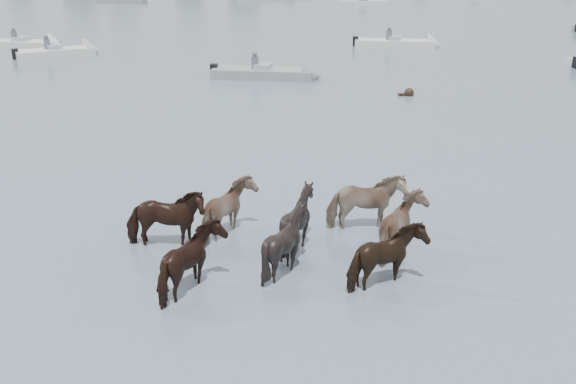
{
  "coord_description": "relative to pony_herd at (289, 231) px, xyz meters",
  "views": [
    {
      "loc": [
        -1.38,
        -12.27,
        6.33
      ],
      "look_at": [
        -0.34,
        1.23,
        1.1
      ],
      "focal_mm": 40.01,
      "sensor_mm": 36.0,
      "label": 1
    }
  ],
  "objects": [
    {
      "name": "ground",
      "position": [
        0.38,
        -0.26,
        -0.58
      ],
      "size": [
        400.0,
        400.0,
        0.0
      ],
      "primitive_type": "plane",
      "color": "slate",
      "rests_on": "ground"
    },
    {
      "name": "pony_herd",
      "position": [
        0.0,
        0.0,
        0.0
      ],
      "size": [
        6.81,
        4.17,
        1.54
      ],
      "color": "black",
      "rests_on": "ground"
    },
    {
      "name": "swimming_pony",
      "position": [
        6.57,
        15.42,
        -0.48
      ],
      "size": [
        0.72,
        0.44,
        0.44
      ],
      "color": "black",
      "rests_on": "ground"
    },
    {
      "name": "motorboat_a",
      "position": [
        -11.37,
        27.86,
        -0.36
      ],
      "size": [
        5.14,
        3.54,
        1.92
      ],
      "rotation": [
        0.0,
        0.0,
        0.44
      ],
      "color": "silver",
      "rests_on": "ground"
    },
    {
      "name": "motorboat_b",
      "position": [
        0.99,
        19.82,
        -0.36
      ],
      "size": [
        5.79,
        2.8,
        1.92
      ],
      "rotation": [
        0.0,
        0.0,
        -0.23
      ],
      "color": "gray",
      "rests_on": "ground"
    },
    {
      "name": "motorboat_c",
      "position": [
        10.1,
        29.72,
        -0.36
      ],
      "size": [
        5.86,
        2.75,
        1.92
      ],
      "rotation": [
        0.0,
        0.0,
        -0.21
      ],
      "color": "silver",
      "rests_on": "ground"
    },
    {
      "name": "motorboat_f",
      "position": [
        -14.4,
        31.17,
        -0.36
      ],
      "size": [
        5.54,
        2.84,
        1.92
      ],
      "rotation": [
        0.0,
        0.0,
        -0.25
      ],
      "color": "silver",
      "rests_on": "ground"
    }
  ]
}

